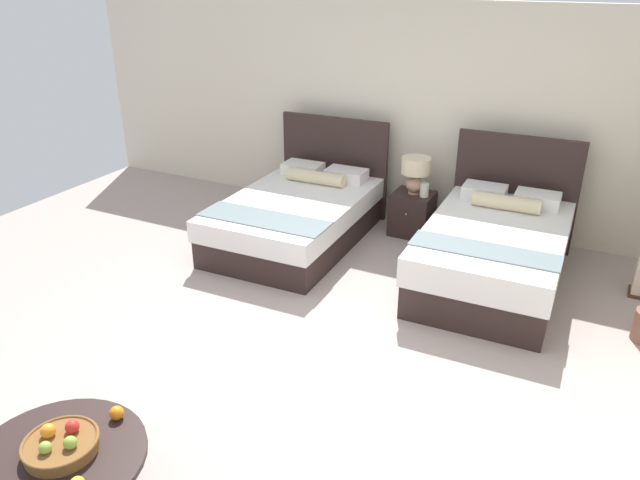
% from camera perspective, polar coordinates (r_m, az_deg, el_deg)
% --- Properties ---
extents(ground_plane, '(9.51, 9.85, 0.02)m').
position_cam_1_polar(ground_plane, '(4.99, -1.27, -10.46)').
color(ground_plane, '#AA9790').
extents(wall_back, '(9.51, 0.12, 2.53)m').
position_cam_1_polar(wall_back, '(7.17, 10.60, 11.44)').
color(wall_back, beige).
rests_on(wall_back, ground).
extents(bed_near_window, '(1.40, 2.17, 1.20)m').
position_cam_1_polar(bed_near_window, '(6.75, -2.06, 2.42)').
color(bed_near_window, black).
rests_on(bed_near_window, ground).
extents(bed_near_corner, '(1.33, 2.10, 1.25)m').
position_cam_1_polar(bed_near_corner, '(6.07, 16.24, -0.90)').
color(bed_near_corner, black).
rests_on(bed_near_corner, ground).
extents(nightstand, '(0.45, 0.46, 0.49)m').
position_cam_1_polar(nightstand, '(7.01, 8.75, 2.52)').
color(nightstand, black).
rests_on(nightstand, ground).
extents(table_lamp, '(0.33, 0.33, 0.42)m').
position_cam_1_polar(table_lamp, '(6.86, 9.07, 6.50)').
color(table_lamp, tan).
rests_on(table_lamp, nightstand).
extents(vase, '(0.10, 0.10, 0.16)m').
position_cam_1_polar(vase, '(6.83, 9.89, 4.72)').
color(vase, silver).
rests_on(vase, nightstand).
extents(coffee_table, '(0.98, 0.98, 0.41)m').
position_cam_1_polar(coffee_table, '(3.84, -23.67, -19.26)').
color(coffee_table, black).
rests_on(coffee_table, ground).
extents(fruit_bowl, '(0.42, 0.42, 0.15)m').
position_cam_1_polar(fruit_bowl, '(3.78, -23.42, -17.38)').
color(fruit_bowl, brown).
rests_on(fruit_bowl, coffee_table).
extents(loose_orange, '(0.09, 0.09, 0.09)m').
position_cam_1_polar(loose_orange, '(3.89, -18.76, -15.30)').
color(loose_orange, orange).
rests_on(loose_orange, coffee_table).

